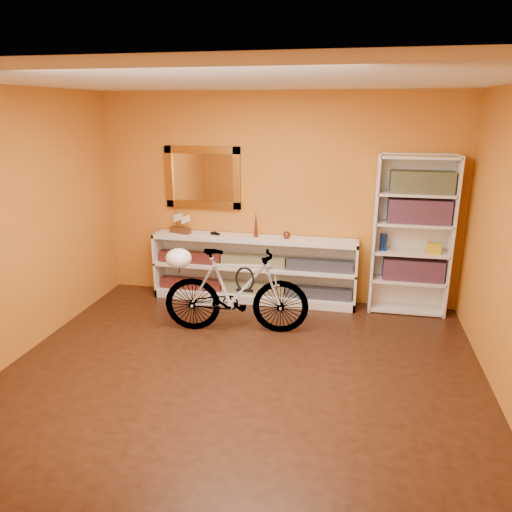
% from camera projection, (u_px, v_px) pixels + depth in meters
% --- Properties ---
extents(floor, '(4.50, 4.00, 0.01)m').
position_uv_depth(floor, '(241.00, 374.00, 4.54)').
color(floor, black).
rests_on(floor, ground).
extents(ceiling, '(4.50, 4.00, 0.01)m').
position_uv_depth(ceiling, '(238.00, 80.00, 3.77)').
color(ceiling, silver).
rests_on(ceiling, ground).
extents(back_wall, '(4.50, 0.01, 2.60)m').
position_uv_depth(back_wall, '(277.00, 199.00, 6.03)').
color(back_wall, '#BB6A1C').
rests_on(back_wall, ground).
extents(left_wall, '(0.01, 4.00, 2.60)m').
position_uv_depth(left_wall, '(10.00, 228.00, 4.58)').
color(left_wall, '#BB6A1C').
rests_on(left_wall, ground).
extents(gilt_mirror, '(0.98, 0.06, 0.78)m').
position_uv_depth(gilt_mirror, '(203.00, 178.00, 6.10)').
color(gilt_mirror, '#8E5C19').
rests_on(gilt_mirror, back_wall).
extents(wall_socket, '(0.09, 0.02, 0.09)m').
position_uv_depth(wall_socket, '(345.00, 284.00, 6.15)').
color(wall_socket, silver).
rests_on(wall_socket, back_wall).
extents(console_unit, '(2.60, 0.35, 0.85)m').
position_uv_depth(console_unit, '(254.00, 269.00, 6.16)').
color(console_unit, silver).
rests_on(console_unit, floor).
extents(cd_row_lower, '(2.50, 0.13, 0.14)m').
position_uv_depth(cd_row_lower, '(253.00, 288.00, 6.21)').
color(cd_row_lower, black).
rests_on(cd_row_lower, console_unit).
extents(cd_row_upper, '(2.50, 0.13, 0.14)m').
position_uv_depth(cd_row_upper, '(253.00, 261.00, 6.11)').
color(cd_row_upper, '#1A5378').
rests_on(cd_row_upper, console_unit).
extents(model_ship, '(0.30, 0.19, 0.34)m').
position_uv_depth(model_ship, '(180.00, 220.00, 6.17)').
color(model_ship, '#402312').
rests_on(model_ship, console_unit).
extents(toy_car, '(0.00, 0.00, 0.00)m').
position_uv_depth(toy_car, '(215.00, 235.00, 6.13)').
color(toy_car, black).
rests_on(toy_car, console_unit).
extents(bronze_ornament, '(0.06, 0.06, 0.34)m').
position_uv_depth(bronze_ornament, '(256.00, 224.00, 5.98)').
color(bronze_ornament, '#552E1D').
rests_on(bronze_ornament, console_unit).
extents(decorative_orb, '(0.09, 0.09, 0.09)m').
position_uv_depth(decorative_orb, '(287.00, 235.00, 5.94)').
color(decorative_orb, '#552E1D').
rests_on(decorative_orb, console_unit).
extents(bookcase, '(0.90, 0.30, 1.90)m').
position_uv_depth(bookcase, '(412.00, 236.00, 5.66)').
color(bookcase, silver).
rests_on(bookcase, floor).
extents(book_row_a, '(0.70, 0.22, 0.26)m').
position_uv_depth(book_row_a, '(413.00, 269.00, 5.77)').
color(book_row_a, maroon).
rests_on(book_row_a, bookcase).
extents(book_row_b, '(0.70, 0.22, 0.28)m').
position_uv_depth(book_row_b, '(419.00, 211.00, 5.56)').
color(book_row_b, maroon).
rests_on(book_row_b, bookcase).
extents(book_row_c, '(0.70, 0.22, 0.25)m').
position_uv_depth(book_row_c, '(422.00, 182.00, 5.46)').
color(book_row_c, '#184C54').
rests_on(book_row_c, bookcase).
extents(travel_mug, '(0.09, 0.09, 0.20)m').
position_uv_depth(travel_mug, '(383.00, 242.00, 5.73)').
color(travel_mug, '#16389A').
rests_on(travel_mug, bookcase).
extents(red_tin, '(0.14, 0.14, 0.17)m').
position_uv_depth(red_tin, '(399.00, 184.00, 5.55)').
color(red_tin, maroon).
rests_on(red_tin, bookcase).
extents(yellow_bag, '(0.17, 0.12, 0.13)m').
position_uv_depth(yellow_bag, '(434.00, 248.00, 5.61)').
color(yellow_bag, gold).
rests_on(yellow_bag, bookcase).
extents(bicycle, '(0.63, 1.67, 0.96)m').
position_uv_depth(bicycle, '(236.00, 291.00, 5.26)').
color(bicycle, silver).
rests_on(bicycle, floor).
extents(helmet, '(0.28, 0.27, 0.21)m').
position_uv_depth(helmet, '(179.00, 258.00, 5.20)').
color(helmet, white).
rests_on(helmet, bicycle).
extents(u_lock, '(0.21, 0.02, 0.21)m').
position_uv_depth(u_lock, '(245.00, 279.00, 5.21)').
color(u_lock, black).
rests_on(u_lock, bicycle).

